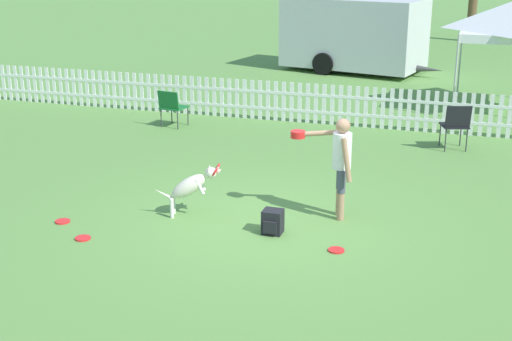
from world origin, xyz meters
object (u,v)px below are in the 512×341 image
Objects in this scene: folding_chair_blue_left at (172,105)px; equipment_trailer at (354,33)px; folding_chair_center at (456,123)px; handler_person at (338,156)px; frisbee_near_handler at (336,250)px; leaping_dog at (191,185)px; frisbee_near_dog at (63,221)px; backpack_on_grass at (273,222)px; frisbee_midfield at (83,238)px.

folding_chair_blue_left is 0.16× the size of equipment_trailer.
handler_person is at bearing 52.04° from folding_chair_center.
frisbee_near_handler is 5.63m from folding_chair_center.
frisbee_near_handler is at bearing 59.49° from leaping_dog.
folding_chair_center is (1.50, 4.24, -0.40)m from handler_person.
handler_person is at bearing 20.67° from frisbee_near_dog.
handler_person is 1.83× the size of folding_chair_blue_left.
backpack_on_grass is (-0.74, -0.89, -0.78)m from handler_person.
backpack_on_grass reaches higher than frisbee_near_handler.
handler_person is 12.71m from equipment_trailer.
leaping_dog is at bearing 25.45° from frisbee_near_dog.
handler_person is 1.56m from frisbee_near_handler.
frisbee_midfield is 6.29m from folding_chair_blue_left.
handler_person is 4.52m from folding_chair_center.
folding_chair_blue_left is (-0.75, 5.66, 0.49)m from frisbee_near_dog.
folding_chair_blue_left is (-4.58, 4.22, -0.45)m from handler_person.
frisbee_near_dog is 14.16m from equipment_trailer.
leaping_dog is 2.91× the size of backpack_on_grass.
folding_chair_blue_left reaches higher than frisbee_midfield.
frisbee_midfield is (-3.47, -0.68, 0.00)m from frisbee_near_handler.
frisbee_midfield is (0.61, -0.46, 0.00)m from frisbee_near_dog.
frisbee_midfield is 0.63× the size of backpack_on_grass.
folding_chair_center is at bearing 66.38° from backpack_on_grass.
leaping_dog is 1.98m from frisbee_near_dog.
folding_chair_center reaches higher than folding_chair_blue_left.
folding_chair_center reaches higher than frisbee_midfield.
frisbee_near_dog is at bearing 94.55° from handler_person.
leaping_dog is at bearing 125.81° from folding_chair_blue_left.
frisbee_near_dog is (-4.08, -0.22, 0.00)m from frisbee_near_handler.
frisbee_near_handler is 7.29m from folding_chair_blue_left.
leaping_dog is at bearing 90.35° from handler_person.
equipment_trailer reaches higher than backpack_on_grass.
handler_person is 2.24m from leaping_dog.
frisbee_near_handler is 0.26× the size of folding_chair_blue_left.
frisbee_near_dog is at bearing 28.39° from folding_chair_center.
leaping_dog is 6.05m from folding_chair_center.
equipment_trailer reaches higher than frisbee_near_dog.
handler_person is at bearing 145.99° from folding_chair_blue_left.
folding_chair_center reaches higher than frisbee_near_dog.
frisbee_near_dog is at bearing 143.24° from frisbee_midfield.
folding_chair_center is 0.18× the size of equipment_trailer.
frisbee_near_handler is 0.24× the size of folding_chair_center.
folding_chair_center reaches higher than backpack_on_grass.
frisbee_near_handler is at bearing -18.27° from backpack_on_grass.
frisbee_near_dog is 0.26× the size of folding_chair_blue_left.
folding_chair_center is (5.33, 5.69, 0.55)m from frisbee_near_dog.
folding_chair_center is (4.72, 6.15, 0.55)m from frisbee_midfield.
handler_person is 3.85m from frisbee_midfield.
leaping_dog is 4.60× the size of frisbee_midfield.
leaping_dog is 0.20× the size of equipment_trailer.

